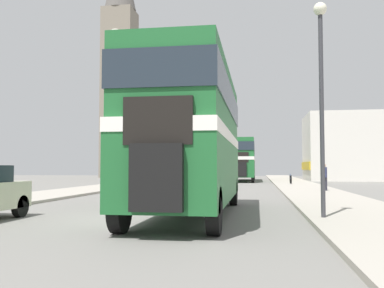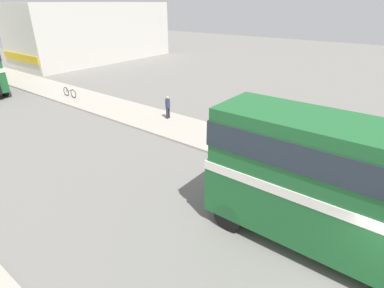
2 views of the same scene
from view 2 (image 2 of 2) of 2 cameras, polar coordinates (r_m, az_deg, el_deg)
double_decker_bus at (r=9.63m, az=30.14°, el=-7.56°), size 2.41×9.34×4.32m
pedestrian_walking at (r=20.12m, az=-4.64°, el=7.25°), size 0.31×0.31×1.54m
bicycle_on_pavement at (r=27.01m, az=-22.28°, el=9.07°), size 0.05×1.76×0.78m
shop_building_block at (r=44.61m, az=-18.09°, el=19.63°), size 20.33×8.19×7.20m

